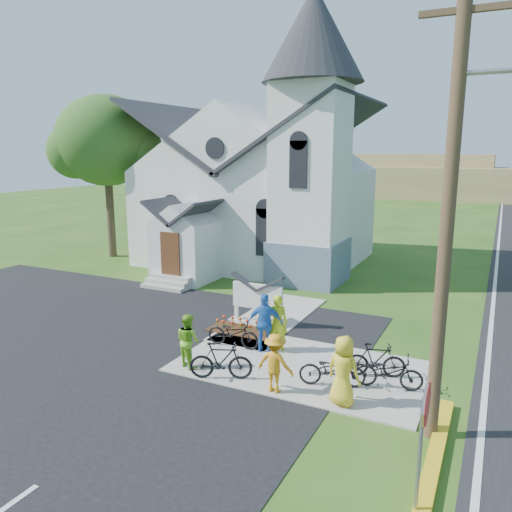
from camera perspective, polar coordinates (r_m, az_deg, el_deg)
The scene contains 20 objects.
ground at distance 14.83m, azimuth -1.13°, elevation -12.29°, with size 120.00×120.00×0.00m, color #275017.
parking_lot at distance 17.67m, azimuth -25.30°, elevation -9.37°, with size 20.00×16.00×0.02m, color black.
sidewalk at distance 14.67m, azimuth 5.13°, elevation -12.50°, with size 7.00×4.00×0.05m, color gray.
church at distance 27.15m, azimuth 0.70°, elevation 10.18°, with size 12.35×12.00×13.00m.
church_sign at distance 17.66m, azimuth 0.18°, elevation -4.70°, with size 2.20×0.40×1.70m.
flower_bed at distance 17.21m, azimuth -1.16°, elevation -8.63°, with size 2.60×1.10×0.07m, color #3A1F0F.
utility_pole at distance 10.55m, azimuth 21.65°, elevation 7.40°, with size 3.45×0.28×10.00m.
stop_sign at distance 8.94m, azimuth 18.66°, elevation -17.52°, with size 0.11×0.76×2.48m.
tree_lot_corner at distance 29.89m, azimuth -16.76°, elevation 12.46°, with size 5.60×5.60×9.15m.
distant_hills at distance 68.50m, azimuth 24.04°, elevation 7.66°, with size 61.00×10.00×5.60m.
cyclist_0 at distance 15.46m, azimuth 2.48°, elevation -7.56°, with size 0.64×0.42×1.75m, color #B4CA17.
bike_0 at distance 15.78m, azimuth -2.62°, elevation -8.78°, with size 0.60×1.73×0.91m, color black.
cyclist_1 at distance 14.46m, azimuth -7.75°, elevation -9.52°, with size 0.75×0.58×1.54m, color #75BD23.
bike_1 at distance 13.70m, azimuth -4.03°, elevation -11.86°, with size 0.48×1.71×1.03m, color black.
cyclist_2 at distance 15.28m, azimuth 1.05°, elevation -7.65°, with size 1.07×0.44×1.82m, color blue.
bike_2 at distance 13.46m, azimuth 8.70°, elevation -12.72°, with size 0.60×1.72×0.90m, color black.
cyclist_3 at distance 12.93m, azimuth 2.20°, elevation -12.12°, with size 0.99×0.57×1.53m, color orange.
bike_3 at distance 14.18m, azimuth 13.53°, elevation -11.48°, with size 0.45×1.59×0.96m, color black.
cyclist_4 at distance 12.45m, azimuth 9.95°, elevation -12.77°, with size 0.85×0.55×1.74m, color yellow.
bike_4 at distance 13.62m, azimuth 14.92°, elevation -12.67°, with size 0.60×1.73×0.91m, color black.
Camera 1 is at (6.24, -11.99, 6.09)m, focal length 35.00 mm.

